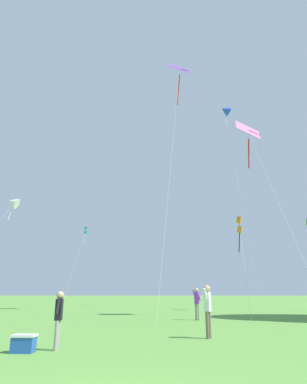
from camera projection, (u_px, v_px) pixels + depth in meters
kite_teal_box at (85, 232)px, 42.98m from camera, size 1.43×4.57×9.62m
kite_pink_low at (249, 138)px, 24.60m from camera, size 2.08×7.70×14.02m
kite_orange_box at (239, 226)px, 31.10m from camera, size 2.56×11.24×8.28m
kite_purple_streamer at (179, 78)px, 33.48m from camera, size 3.34×12.48×23.95m
kite_white_distant at (13, 202)px, 44.01m from camera, size 1.80×11.78×13.75m
kite_blue_delta at (225, 110)px, 44.88m from camera, size 1.76×6.48×25.59m
person_near_tree at (208, 306)px, 11.63m from camera, size 0.34×0.53×1.74m
person_with_spool at (197, 301)px, 19.30m from camera, size 0.48×0.43×1.76m
person_in_red_shirt at (59, 314)px, 9.27m from camera, size 0.21×0.49×1.52m
picnic_cooler at (24, 343)px, 8.72m from camera, size 0.60×0.40×0.44m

